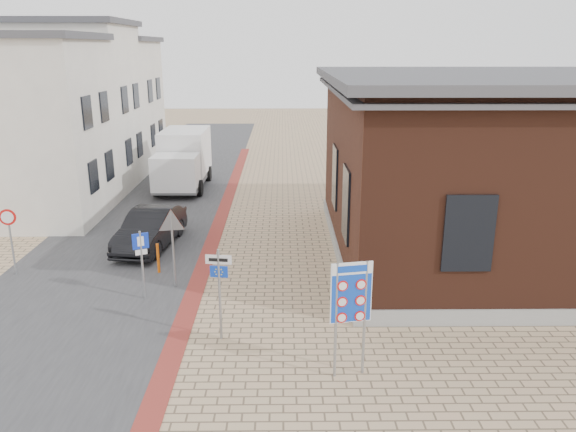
# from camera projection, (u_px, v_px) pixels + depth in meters

# --- Properties ---
(ground) EXTENTS (120.00, 120.00, 0.00)m
(ground) POSITION_uv_depth(u_px,v_px,m) (250.00, 344.00, 15.18)
(ground) COLOR tan
(ground) RESTS_ON ground
(road_strip) EXTENTS (7.00, 60.00, 0.02)m
(road_strip) POSITION_uv_depth(u_px,v_px,m) (161.00, 199.00, 29.47)
(road_strip) COLOR #38383A
(road_strip) RESTS_ON ground
(curb_strip) EXTENTS (0.60, 40.00, 0.02)m
(curb_strip) POSITION_uv_depth(u_px,v_px,m) (217.00, 228.00, 24.72)
(curb_strip) COLOR maroon
(curb_strip) RESTS_ON ground
(brick_building) EXTENTS (13.00, 13.00, 6.80)m
(brick_building) POSITION_uv_depth(u_px,v_px,m) (499.00, 164.00, 20.95)
(brick_building) COLOR gray
(brick_building) RESTS_ON ground
(townhouse_near) EXTENTS (7.40, 6.40, 8.30)m
(townhouse_near) POSITION_uv_depth(u_px,v_px,m) (20.00, 128.00, 25.34)
(townhouse_near) COLOR white
(townhouse_near) RESTS_ON ground
(townhouse_mid) EXTENTS (7.40, 6.40, 9.10)m
(townhouse_mid) POSITION_uv_depth(u_px,v_px,m) (67.00, 106.00, 30.97)
(townhouse_mid) COLOR white
(townhouse_mid) RESTS_ON ground
(townhouse_far) EXTENTS (7.40, 6.40, 8.30)m
(townhouse_far) POSITION_uv_depth(u_px,v_px,m) (101.00, 103.00, 36.83)
(townhouse_far) COLOR white
(townhouse_far) RESTS_ON ground
(bike_rack) EXTENTS (0.08, 1.80, 0.60)m
(bike_rack) POSITION_uv_depth(u_px,v_px,m) (340.00, 299.00, 17.23)
(bike_rack) COLOR slate
(bike_rack) RESTS_ON ground
(sedan) EXTENTS (2.23, 4.77, 1.51)m
(sedan) POSITION_uv_depth(u_px,v_px,m) (150.00, 229.00, 22.32)
(sedan) COLOR black
(sedan) RESTS_ON ground
(box_truck) EXTENTS (2.64, 6.07, 3.16)m
(box_truck) POSITION_uv_depth(u_px,v_px,m) (183.00, 159.00, 31.51)
(box_truck) COLOR slate
(box_truck) RESTS_ON ground
(border_sign) EXTENTS (1.00, 0.23, 2.95)m
(border_sign) POSITION_uv_depth(u_px,v_px,m) (351.00, 295.00, 13.15)
(border_sign) COLOR gray
(border_sign) RESTS_ON ground
(essen_sign) EXTENTS (0.70, 0.12, 2.61)m
(essen_sign) POSITION_uv_depth(u_px,v_px,m) (219.00, 280.00, 14.95)
(essen_sign) COLOR gray
(essen_sign) RESTS_ON ground
(parking_sign) EXTENTS (0.47, 0.25, 2.27)m
(parking_sign) POSITION_uv_depth(u_px,v_px,m) (141.00, 254.00, 17.43)
(parking_sign) COLOR gray
(parking_sign) RESTS_ON ground
(yield_sign) EXTENTS (0.93, 0.22, 2.65)m
(yield_sign) POSITION_uv_depth(u_px,v_px,m) (172.00, 229.00, 18.18)
(yield_sign) COLOR gray
(yield_sign) RESTS_ON ground
(speed_sign) EXTENTS (0.57, 0.09, 2.41)m
(speed_sign) POSITION_uv_depth(u_px,v_px,m) (10.00, 231.00, 19.29)
(speed_sign) COLOR gray
(speed_sign) RESTS_ON ground
(bollard) EXTENTS (0.11, 0.11, 1.09)m
(bollard) POSITION_uv_depth(u_px,v_px,m) (158.00, 258.00, 19.77)
(bollard) COLOR #DC570B
(bollard) RESTS_ON ground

